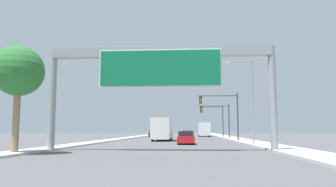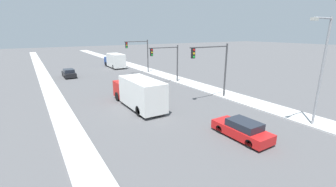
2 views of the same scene
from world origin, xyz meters
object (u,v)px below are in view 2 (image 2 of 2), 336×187
car_far_center (69,73)px  traffic_light_near_intersection (215,62)px  street_lamp_right (321,65)px  car_near_center (140,84)px  truck_box_secondary (115,60)px  traffic_light_far_intersection (141,51)px  truck_box_primary (138,92)px  car_far_right (242,130)px  traffic_light_mid_block (168,58)px

car_far_center → traffic_light_near_intersection: bearing=-62.7°
traffic_light_near_intersection → street_lamp_right: (1.47, -10.10, 0.82)m
street_lamp_right → car_near_center: bearing=108.4°
truck_box_secondary → street_lamp_right: street_lamp_right is taller
truck_box_secondary → traffic_light_far_intersection: traffic_light_far_intersection is taller
car_near_center → truck_box_primary: truck_box_primary is taller
truck_box_secondary → traffic_light_far_intersection: 10.15m
car_far_right → traffic_light_far_intersection: traffic_light_far_intersection is taller
car_near_center → traffic_light_near_intersection: (5.03, -9.38, 3.71)m
truck_box_primary → traffic_light_near_intersection: size_ratio=1.36×
truck_box_secondary → street_lamp_right: (3.00, -39.73, 3.63)m
car_far_center → traffic_light_mid_block: (12.10, -13.30, 3.25)m
car_near_center → street_lamp_right: size_ratio=0.55×
truck_box_secondary → traffic_light_near_intersection: bearing=-87.1°
traffic_light_near_intersection → street_lamp_right: size_ratio=0.73×
car_far_center → truck_box_secondary: (10.50, 6.33, 0.89)m
car_far_center → street_lamp_right: size_ratio=0.50×
car_far_right → truck_box_secondary: 38.25m
car_far_center → truck_box_secondary: bearing=31.1°
traffic_light_near_intersection → traffic_light_mid_block: 10.01m
car_far_center → street_lamp_right: 36.30m
car_far_center → traffic_light_mid_block: bearing=-47.7°
car_far_center → traffic_light_mid_block: 18.27m
street_lamp_right → car_far_center: bearing=112.0°
car_far_center → traffic_light_near_intersection: (12.03, -23.30, 3.69)m
car_far_right → truck_box_primary: bearing=108.4°
car_near_center → truck_box_secondary: truck_box_secondary is taller
truck_box_secondary → street_lamp_right: bearing=-85.7°
car_far_right → traffic_light_mid_block: 19.42m
truck_box_secondary → traffic_light_far_intersection: (1.78, -9.63, 2.66)m
car_near_center → car_far_right: 17.83m
car_far_right → street_lamp_right: (6.50, -1.65, 4.54)m
car_far_right → traffic_light_far_intersection: bearing=79.5°
traffic_light_far_intersection → truck_box_secondary: bearing=100.5°
car_near_center → street_lamp_right: (6.50, -19.47, 4.53)m
car_near_center → traffic_light_far_intersection: bearing=63.6°
car_near_center → car_far_right: size_ratio=1.05×
truck_box_primary → traffic_light_near_intersection: 9.21m
street_lamp_right → car_far_right: bearing=165.8°
traffic_light_far_intersection → street_lamp_right: 30.14m
truck_box_secondary → traffic_light_mid_block: 19.84m
traffic_light_near_intersection → traffic_light_far_intersection: bearing=89.3°
truck_box_primary → street_lamp_right: bearing=-50.7°
truck_box_secondary → traffic_light_mid_block: size_ratio=1.34×
traffic_light_near_intersection → street_lamp_right: bearing=-81.7°
traffic_light_near_intersection → traffic_light_far_intersection: traffic_light_near_intersection is taller
car_far_right → car_near_center: bearing=90.0°
traffic_light_near_intersection → traffic_light_mid_block: size_ratio=1.11×
traffic_light_mid_block → truck_box_primary: bearing=-137.4°
car_far_right → traffic_light_near_intersection: (5.03, 8.45, 3.71)m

